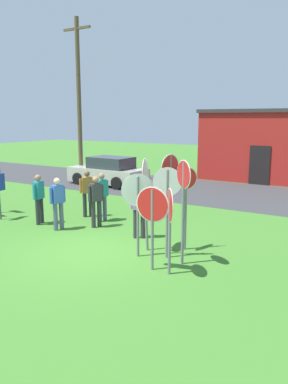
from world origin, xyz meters
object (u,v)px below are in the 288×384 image
at_px(stop_sign_leaning_left, 138,200).
at_px(person_in_dark_shirt, 39,196).
at_px(stop_sign_rear_right, 152,214).
at_px(stop_sign_tallest, 183,195).
at_px(parked_car_on_street, 108,172).
at_px(stop_sign_center_cluster, 186,195).
at_px(stop_sign_low_front, 170,186).
at_px(stop_sign_far_back, 167,197).
at_px(person_in_teal, 139,207).
at_px(utility_pole, 79,99).
at_px(person_on_left, 101,193).
at_px(person_with_sunhat, 58,201).
at_px(stop_sign_leaning_right, 145,187).
at_px(person_near_signs, 87,191).
at_px(stop_sign_rear_left, 170,216).
at_px(person_holding_notes, 96,199).

relative_size(stop_sign_leaning_left, person_in_dark_shirt, 1.28).
bearing_deg(stop_sign_rear_right, stop_sign_tallest, 58.05).
height_order(parked_car_on_street, stop_sign_center_cluster, stop_sign_center_cluster).
bearing_deg(stop_sign_low_front, stop_sign_tallest, -43.44).
xyz_separation_m(stop_sign_far_back, person_in_teal, (-1.47, 1.00, -0.64)).
bearing_deg(stop_sign_tallest, stop_sign_far_back, 159.41).
distance_m(utility_pole, stop_sign_far_back, 13.24).
height_order(stop_sign_far_back, person_on_left, stop_sign_far_back).
bearing_deg(person_on_left, stop_sign_leaning_left, -37.75).
relative_size(stop_sign_leaning_left, person_with_sunhat, 1.28).
bearing_deg(stop_sign_leaning_right, stop_sign_center_cluster, 34.30).
bearing_deg(stop_sign_rear_right, person_in_teal, 129.34).
relative_size(parked_car_on_street, person_near_signs, 2.58).
bearing_deg(person_on_left, person_in_dark_shirt, -138.40).
distance_m(parked_car_on_street, stop_sign_center_cluster, 10.89).
xyz_separation_m(stop_sign_center_cluster, person_with_sunhat, (-4.28, -0.41, -0.56)).
xyz_separation_m(utility_pole, stop_sign_far_back, (9.94, -8.22, -3.00)).
height_order(parked_car_on_street, person_on_left, person_on_left).
relative_size(stop_sign_center_cluster, person_near_signs, 1.35).
bearing_deg(stop_sign_leaning_left, stop_sign_tallest, 5.82).
relative_size(stop_sign_tallest, person_on_left, 1.52).
distance_m(stop_sign_leaning_right, stop_sign_low_front, 0.65).
bearing_deg(stop_sign_far_back, person_in_teal, 145.71).
height_order(stop_sign_rear_left, person_in_dark_shirt, stop_sign_rear_left).
bearing_deg(person_holding_notes, stop_sign_tallest, -20.83).
relative_size(stop_sign_far_back, person_on_left, 1.39).
distance_m(person_near_signs, person_in_teal, 3.17).
xyz_separation_m(stop_sign_far_back, stop_sign_leaning_right, (-0.75, 0.18, 0.15)).
bearing_deg(stop_sign_center_cluster, stop_sign_leaning_left, -125.89).
relative_size(person_in_teal, person_on_left, 1.00).
height_order(stop_sign_leaning_right, stop_sign_low_front, stop_sign_low_front).
xyz_separation_m(utility_pole, stop_sign_rear_left, (10.50, -9.15, -3.23)).
xyz_separation_m(utility_pole, person_in_teal, (8.47, -7.22, -3.65)).
distance_m(stop_sign_center_cluster, person_holding_notes, 3.51).
relative_size(stop_sign_leaning_right, person_in_teal, 1.49).
bearing_deg(utility_pole, person_with_sunhat, -53.53).
bearing_deg(person_with_sunhat, stop_sign_rear_left, -15.55).
relative_size(utility_pole, stop_sign_rear_left, 4.38).
bearing_deg(person_in_dark_shirt, stop_sign_rear_left, -14.49).
bearing_deg(stop_sign_low_front, stop_sign_rear_right, -78.83).
xyz_separation_m(stop_sign_leaning_right, stop_sign_rear_right, (0.85, -1.09, -0.38)).
bearing_deg(stop_sign_low_front, person_holding_notes, 165.91).
height_order(stop_sign_leaning_right, stop_sign_center_cluster, stop_sign_leaning_right).
xyz_separation_m(stop_sign_rear_left, person_holding_notes, (-3.86, 2.19, -0.42)).
relative_size(stop_sign_far_back, stop_sign_rear_right, 1.17).
height_order(stop_sign_leaning_right, person_near_signs, stop_sign_leaning_right).
distance_m(stop_sign_leaning_right, stop_sign_rear_right, 1.44).
height_order(person_near_signs, person_in_teal, same).
height_order(parked_car_on_street, person_in_teal, person_in_teal).
xyz_separation_m(person_with_sunhat, person_near_signs, (-0.27, 1.79, 0.00)).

